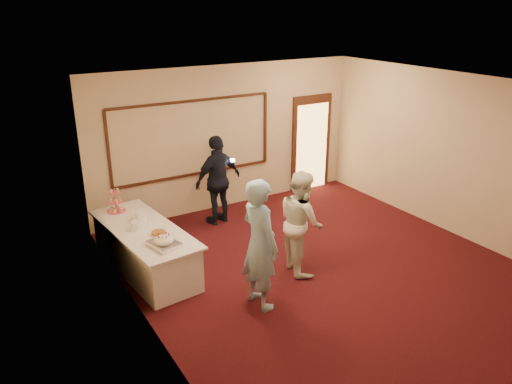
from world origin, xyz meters
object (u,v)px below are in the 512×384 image
tart (159,233)px  guest (218,180)px  man (260,244)px  buffet_table (145,249)px  pavlova_tray (164,242)px  plate_stack_b (141,216)px  plate_stack_a (136,226)px  cupcake_stand (116,202)px  woman (301,222)px

tart → guest: guest is taller
man → guest: 3.02m
buffet_table → tart: (0.12, -0.36, 0.41)m
pavlova_tray → plate_stack_b: bearing=88.9°
pavlova_tray → tart: (0.07, 0.42, -0.05)m
buffet_table → plate_stack_a: (-0.11, -0.02, 0.46)m
guest → plate_stack_b: bearing=13.5°
plate_stack_b → buffet_table: bearing=-104.3°
buffet_table → plate_stack_b: size_ratio=12.23×
buffet_table → guest: (1.91, 1.11, 0.51)m
cupcake_stand → plate_stack_b: 0.66m
man → guest: man is taller
man → woman: man is taller
plate_stack_b → man: 2.31m
pavlova_tray → cupcake_stand: size_ratio=1.14×
man → tart: bearing=30.4°
man → woman: (1.10, 0.53, -0.12)m
plate_stack_a → pavlova_tray: bearing=-78.0°
buffet_table → cupcake_stand: 1.06m
buffet_table → man: 2.18m
buffet_table → guest: size_ratio=1.40×
cupcake_stand → guest: guest is taller
woman → plate_stack_a: bearing=73.9°
guest → tart: bearing=28.6°
buffet_table → tart: 0.56m
buffet_table → guest: guest is taller
tart → cupcake_stand: bearing=103.3°
cupcake_stand → plate_stack_a: cupcake_stand is taller
buffet_table → plate_stack_b: plate_stack_b is taller
plate_stack_b → guest: bearing=24.4°
pavlova_tray → woman: 2.20m
tart → guest: size_ratio=0.14×
cupcake_stand → plate_stack_a: size_ratio=2.67×
woman → tart: bearing=78.8°
buffet_table → woman: (2.20, -1.26, 0.46)m
plate_stack_a → tart: 0.42m
pavlova_tray → man: man is taller
tart → woman: bearing=-23.4°
buffet_table → guest: bearing=30.2°
plate_stack_a → guest: bearing=29.2°
buffet_table → man: (1.09, -1.79, 0.59)m
buffet_table → tart: bearing=-71.1°
cupcake_stand → tart: cupcake_stand is taller
pavlova_tray → plate_stack_a: size_ratio=3.04×
plate_stack_b → tart: plate_stack_b is taller
pavlova_tray → woman: (2.15, -0.47, 0.00)m
plate_stack_b → tart: bearing=-85.3°
buffet_table → pavlova_tray: pavlova_tray is taller
buffet_table → woman: size_ratio=1.47×
cupcake_stand → plate_stack_b: bearing=-68.4°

